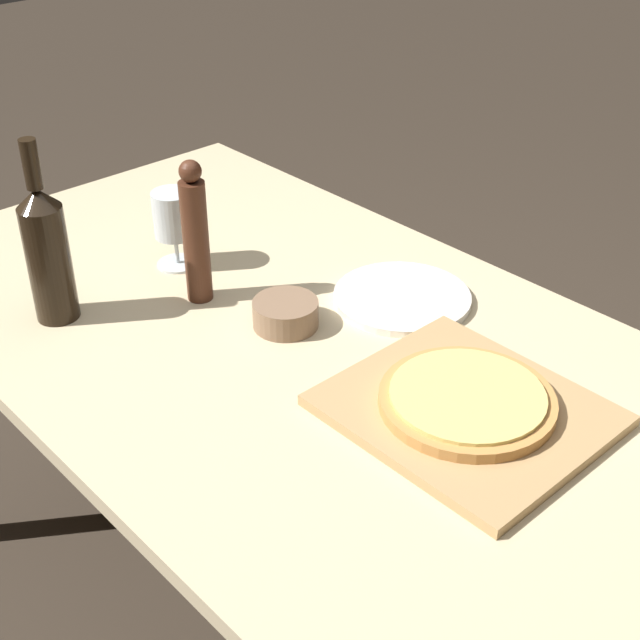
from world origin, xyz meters
The scene contains 8 objects.
dining_table centered at (0.00, 0.00, 0.69)m, with size 0.90×1.77×0.77m.
cutting_board centered at (0.05, -0.26, 0.78)m, with size 0.34×0.38×0.02m.
pizza centered at (0.05, -0.26, 0.80)m, with size 0.26×0.26×0.02m.
wine_bottle centered at (-0.26, 0.40, 0.90)m, with size 0.07×0.07×0.33m.
pepper_mill centered at (-0.04, 0.29, 0.90)m, with size 0.05×0.05×0.27m.
wine_glass centered at (0.00, 0.42, 0.87)m, with size 0.08×0.08×0.15m.
small_bowl centered at (0.01, 0.11, 0.80)m, with size 0.11×0.11×0.05m.
dinner_plate centered at (0.22, 0.03, 0.78)m, with size 0.25×0.25×0.01m.
Camera 1 is at (-0.82, -0.89, 1.60)m, focal length 50.00 mm.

